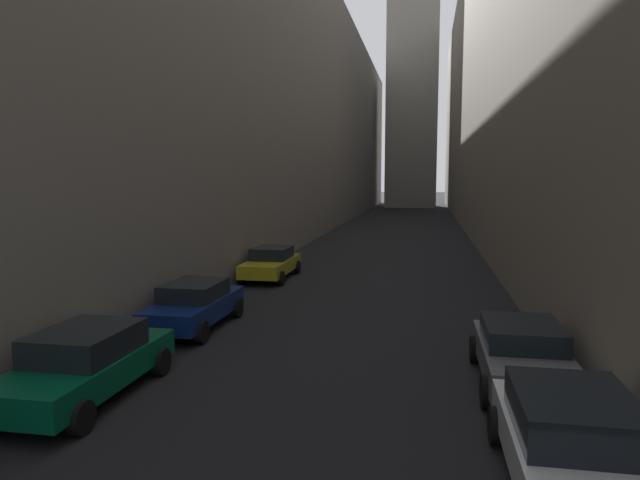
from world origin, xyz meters
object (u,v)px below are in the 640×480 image
at_px(parked_car_left_third, 194,304).
at_px(parked_car_left_far, 271,263).
at_px(parked_car_left_second, 86,362).
at_px(parked_car_right_second, 573,443).
at_px(parked_car_right_third, 522,352).

bearing_deg(parked_car_left_third, parked_car_left_far, -0.00).
bearing_deg(parked_car_left_second, parked_car_right_second, -102.73).
relative_size(parked_car_left_third, parked_car_right_second, 1.03).
bearing_deg(parked_car_left_second, parked_car_left_far, 0.00).
relative_size(parked_car_left_second, parked_car_left_third, 1.04).
bearing_deg(parked_car_left_third, parked_car_right_third, -109.65).
distance_m(parked_car_left_third, parked_car_left_far, 8.58).
distance_m(parked_car_left_far, parked_car_right_third, 14.66).
height_order(parked_car_left_third, parked_car_right_third, parked_car_left_third).
xyz_separation_m(parked_car_left_far, parked_car_right_third, (8.80, -11.72, 0.02)).
xyz_separation_m(parked_car_right_second, parked_car_right_third, (0.00, 4.36, -0.04)).
relative_size(parked_car_left_second, parked_car_right_second, 1.07).
bearing_deg(parked_car_right_second, parked_car_left_far, 28.68).
bearing_deg(parked_car_left_third, parked_car_right_second, -130.47).
bearing_deg(parked_car_left_far, parked_car_right_third, -143.11).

